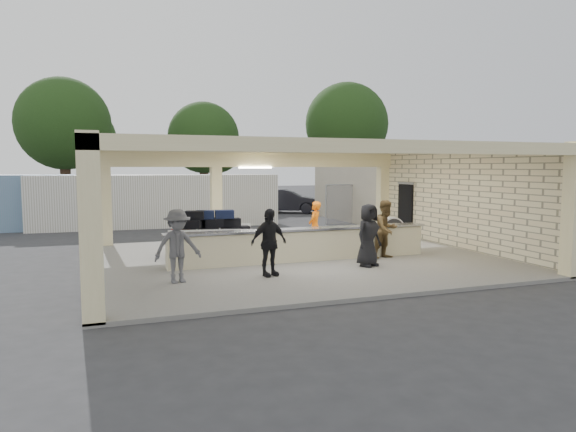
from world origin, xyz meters
name	(u,v)px	position (x,y,z in m)	size (l,w,h in m)	color
ground	(296,261)	(0.00, 0.00, 0.00)	(120.00, 120.00, 0.00)	#2B2B2E
pavilion	(295,216)	(0.21, 0.66, 1.35)	(12.01, 10.00, 3.55)	slate
baggage_counter	(302,245)	(0.00, -0.50, 0.59)	(8.20, 0.58, 0.98)	beige
luggage_cart	(210,231)	(-2.46, 1.11, 0.91)	(2.79, 2.08, 1.46)	white
drum_fan	(392,230)	(4.28, 1.47, 0.63)	(0.92, 0.50, 1.00)	white
baggage_handler	(315,226)	(1.03, 1.00, 0.93)	(0.61, 0.33, 1.67)	orange
passenger_a	(386,229)	(2.57, -1.00, 1.00)	(0.87, 0.38, 1.80)	brown
passenger_b	(269,242)	(-1.61, -2.23, 0.97)	(1.03, 0.37, 1.75)	black
passenger_c	(178,246)	(-3.92, -2.21, 1.00)	(1.16, 0.41, 1.79)	#515156
passenger_d	(368,235)	(1.45, -1.92, 0.99)	(0.87, 0.35, 1.77)	black
car_white_a	(362,202)	(9.54, 13.66, 0.73)	(2.41, 5.08, 1.45)	white
car_white_b	(392,202)	(12.03, 14.26, 0.65)	(1.53, 4.09, 1.29)	white
car_dark	(287,201)	(5.34, 15.84, 0.74)	(1.57, 4.45, 1.48)	black
container_white	(158,201)	(-3.07, 11.07, 1.26)	(11.61, 2.32, 2.52)	white
fence	(427,201)	(11.00, 9.00, 1.05)	(12.06, 0.06, 2.03)	gray
tree_left	(69,128)	(-7.68, 24.16, 5.59)	(6.60, 6.30, 9.00)	#382619
tree_mid	(207,141)	(2.32, 26.16, 4.96)	(6.00, 5.60, 8.00)	#382619
tree_right	(349,128)	(14.32, 25.16, 6.21)	(7.20, 7.00, 10.00)	#382619
adjacent_building	(393,191)	(9.50, 10.00, 1.60)	(6.00, 8.00, 3.20)	#B6AA90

